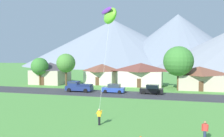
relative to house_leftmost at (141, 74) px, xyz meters
name	(u,v)px	position (x,y,z in m)	size (l,w,h in m)	color
road_strip	(133,95)	(0.40, -13.12, -2.75)	(160.00, 7.36, 0.08)	#38383D
mountain_east_ridge	(178,40)	(9.91, 115.28, 15.40)	(95.66, 95.66, 36.38)	gray
mountain_far_east_ridge	(146,52)	(-13.77, 131.93, 7.69)	(88.47, 88.47, 20.98)	gray
mountain_central_ridge	(113,43)	(-39.95, 127.19, 15.30)	(139.45, 139.45, 36.19)	gray
house_leftmost	(141,74)	(0.00, 0.00, 0.00)	(10.55, 6.77, 5.40)	beige
house_left_center	(102,73)	(-10.20, 1.95, -0.20)	(7.70, 8.26, 5.02)	beige
house_right_center	(50,73)	(-22.97, -1.26, 0.00)	(8.69, 8.16, 5.40)	beige
house_rightmost	(199,77)	(12.68, -1.70, -0.31)	(9.26, 8.49, 4.79)	beige
tree_left_of_center	(178,61)	(8.30, -5.24, 3.16)	(6.08, 6.08, 9.01)	brown
tree_center	(66,63)	(-16.32, -5.91, 2.59)	(4.31, 4.31, 7.57)	brown
tree_right_of_center	(40,66)	(-23.58, -5.13, 1.74)	(4.12, 4.12, 6.62)	brown
parked_car_black_west_end	(152,90)	(3.59, -11.49, -1.93)	(4.22, 2.12, 1.68)	black
parked_car_blue_mid_east	(114,89)	(-3.50, -12.06, -1.93)	(4.24, 2.15, 1.68)	#2847A8
pickup_truck_navy_west_side	(79,87)	(-10.49, -12.40, -1.74)	(5.21, 2.34, 1.99)	navy
kite_flyer_with_kite	(110,17)	(-0.25, -26.54, 8.98)	(3.13, 7.59, 12.96)	black
watcher_person	(205,131)	(9.93, -34.07, -1.92)	(0.56, 0.24, 1.68)	navy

